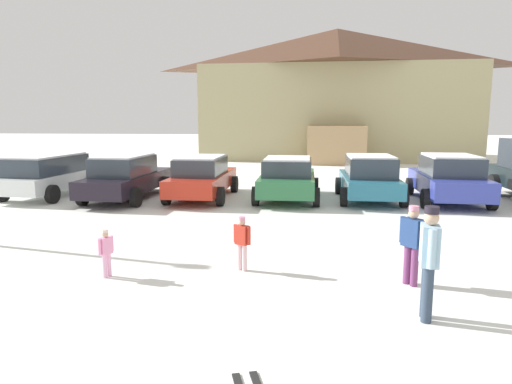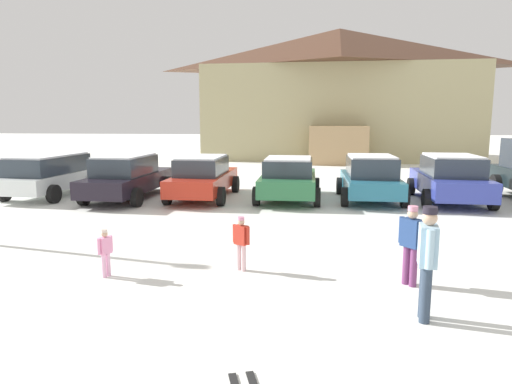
# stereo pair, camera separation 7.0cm
# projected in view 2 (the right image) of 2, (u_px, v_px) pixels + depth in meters

# --- Properties ---
(ski_lodge) EXTENTS (19.37, 11.69, 9.21)m
(ski_lodge) POSITION_uv_depth(u_px,v_px,m) (338.00, 93.00, 33.19)
(ski_lodge) COLOR tan
(ski_lodge) RESTS_ON ground
(parked_white_suv) EXTENTS (2.33, 4.33, 1.56)m
(parked_white_suv) POSITION_uv_depth(u_px,v_px,m) (50.00, 174.00, 16.91)
(parked_white_suv) COLOR silver
(parked_white_suv) RESTS_ON ground
(parked_black_sedan) EXTENTS (2.27, 4.84, 1.60)m
(parked_black_sedan) POSITION_uv_depth(u_px,v_px,m) (127.00, 177.00, 16.34)
(parked_black_sedan) COLOR black
(parked_black_sedan) RESTS_ON ground
(parked_red_sedan) EXTENTS (2.14, 4.65, 1.55)m
(parked_red_sedan) POSITION_uv_depth(u_px,v_px,m) (203.00, 177.00, 16.47)
(parked_red_sedan) COLOR #B62A19
(parked_red_sedan) RESTS_ON ground
(parked_green_coupe) EXTENTS (2.28, 4.16, 1.52)m
(parked_green_coupe) POSITION_uv_depth(u_px,v_px,m) (288.00, 178.00, 16.15)
(parked_green_coupe) COLOR #2B6E41
(parked_green_coupe) RESTS_ON ground
(parked_teal_hatchback) EXTENTS (2.17, 4.07, 1.61)m
(parked_teal_hatchback) POSITION_uv_depth(u_px,v_px,m) (370.00, 178.00, 15.98)
(parked_teal_hatchback) COLOR #256C86
(parked_teal_hatchback) RESTS_ON ground
(parked_blue_hatchback) EXTENTS (2.39, 4.47, 1.65)m
(parked_blue_hatchback) POSITION_uv_depth(u_px,v_px,m) (450.00, 178.00, 15.69)
(parked_blue_hatchback) COLOR #333FA2
(parked_blue_hatchback) RESTS_ON ground
(skier_teen_in_navy_coat) EXTENTS (0.37, 0.42, 1.41)m
(skier_teen_in_navy_coat) POSITION_uv_depth(u_px,v_px,m) (411.00, 241.00, 7.83)
(skier_teen_in_navy_coat) COLOR #6F3565
(skier_teen_in_navy_coat) RESTS_ON ground
(skier_adult_in_blue_parka) EXTENTS (0.30, 0.61, 1.67)m
(skier_adult_in_blue_parka) POSITION_uv_depth(u_px,v_px,m) (427.00, 257.00, 6.44)
(skier_adult_in_blue_parka) COLOR #2E3D50
(skier_adult_in_blue_parka) RESTS_ON ground
(skier_child_in_red_jacket) EXTENTS (0.35, 0.26, 1.05)m
(skier_child_in_red_jacket) POSITION_uv_depth(u_px,v_px,m) (241.00, 240.00, 8.64)
(skier_child_in_red_jacket) COLOR beige
(skier_child_in_red_jacket) RESTS_ON ground
(skier_child_in_pink_snowsuit) EXTENTS (0.21, 0.30, 0.89)m
(skier_child_in_pink_snowsuit) POSITION_uv_depth(u_px,v_px,m) (105.00, 250.00, 8.30)
(skier_child_in_pink_snowsuit) COLOR #EBA9CC
(skier_child_in_pink_snowsuit) RESTS_ON ground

